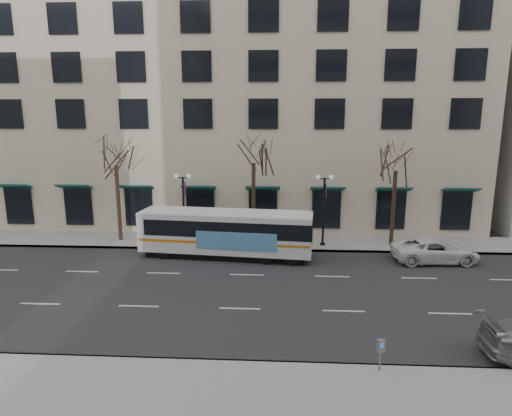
# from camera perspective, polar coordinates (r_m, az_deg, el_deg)

# --- Properties ---
(ground) EXTENTS (160.00, 160.00, 0.00)m
(ground) POSITION_cam_1_polar(r_m,az_deg,el_deg) (23.43, -1.65, -10.88)
(ground) COLOR black
(ground) RESTS_ON ground
(sidewalk_far) EXTENTS (80.00, 4.00, 0.15)m
(sidewalk_far) POSITION_cam_1_polar(r_m,az_deg,el_deg) (31.98, 8.70, -4.60)
(sidewalk_far) COLOR gray
(sidewalk_far) RESTS_ON ground
(building_hotel) EXTENTS (40.00, 20.00, 24.00)m
(building_hotel) POSITION_cam_1_polar(r_m,az_deg,el_deg) (42.82, -2.10, 15.77)
(building_hotel) COLOR beige
(building_hotel) RESTS_ON ground
(tree_far_left) EXTENTS (3.60, 3.60, 8.34)m
(tree_far_left) POSITION_cam_1_polar(r_m,az_deg,el_deg) (32.65, -18.28, 7.11)
(tree_far_left) COLOR black
(tree_far_left) RESTS_ON ground
(tree_far_mid) EXTENTS (3.60, 3.60, 8.55)m
(tree_far_mid) POSITION_cam_1_polar(r_m,az_deg,el_deg) (30.47, -0.34, 7.80)
(tree_far_mid) COLOR black
(tree_far_mid) RESTS_ON ground
(tree_far_right) EXTENTS (3.60, 3.60, 8.06)m
(tree_far_right) POSITION_cam_1_polar(r_m,az_deg,el_deg) (31.53, 18.24, 6.46)
(tree_far_right) COLOR black
(tree_far_right) RESTS_ON ground
(lamp_post_left) EXTENTS (1.22, 0.45, 5.21)m
(lamp_post_left) POSITION_cam_1_polar(r_m,az_deg,el_deg) (31.12, -9.61, 0.35)
(lamp_post_left) COLOR black
(lamp_post_left) RESTS_ON ground
(lamp_post_right) EXTENTS (1.22, 0.45, 5.21)m
(lamp_post_right) POSITION_cam_1_polar(r_m,az_deg,el_deg) (30.52, 9.03, 0.14)
(lamp_post_right) COLOR black
(lamp_post_right) RESTS_ON ground
(city_bus) EXTENTS (11.61, 3.65, 3.10)m
(city_bus) POSITION_cam_1_polar(r_m,az_deg,el_deg) (28.38, -3.90, -3.22)
(city_bus) COLOR silver
(city_bus) RESTS_ON ground
(white_pickup) EXTENTS (5.51, 2.81, 1.49)m
(white_pickup) POSITION_cam_1_polar(r_m,az_deg,el_deg) (29.89, 22.75, -5.24)
(white_pickup) COLOR white
(white_pickup) RESTS_ON ground
(pay_station) EXTENTS (0.28, 0.21, 1.20)m
(pay_station) POSITION_cam_1_polar(r_m,az_deg,el_deg) (16.64, 16.29, -17.52)
(pay_station) COLOR gray
(pay_station) RESTS_ON sidewalk_near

